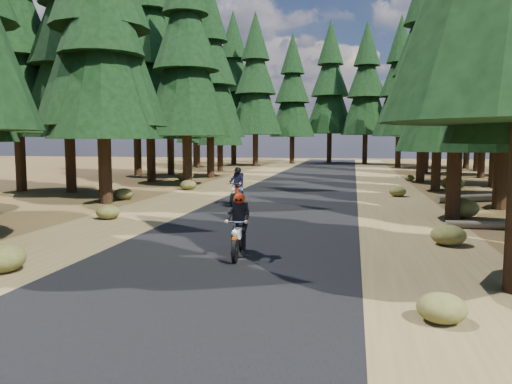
% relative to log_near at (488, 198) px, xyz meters
% --- Properties ---
extents(ground, '(120.00, 120.00, 0.00)m').
position_rel_log_near_xyz_m(ground, '(-8.50, -9.96, -0.16)').
color(ground, '#49311A').
rests_on(ground, ground).
extents(road, '(6.00, 100.00, 0.01)m').
position_rel_log_near_xyz_m(road, '(-8.50, -4.96, -0.15)').
color(road, black).
rests_on(road, ground).
extents(shoulder_l, '(3.20, 100.00, 0.01)m').
position_rel_log_near_xyz_m(shoulder_l, '(-13.10, -4.96, -0.16)').
color(shoulder_l, brown).
rests_on(shoulder_l, ground).
extents(shoulder_r, '(3.20, 100.00, 0.01)m').
position_rel_log_near_xyz_m(shoulder_r, '(-3.90, -4.96, -0.16)').
color(shoulder_r, brown).
rests_on(shoulder_r, ground).
extents(pine_forest, '(34.59, 55.08, 16.32)m').
position_rel_log_near_xyz_m(pine_forest, '(-8.52, 11.09, 7.73)').
color(pine_forest, black).
rests_on(pine_forest, ground).
extents(log_near, '(4.58, 2.46, 0.32)m').
position_rel_log_near_xyz_m(log_near, '(0.00, 0.00, 0.00)').
color(log_near, '#4C4233').
rests_on(log_near, ground).
extents(understory_shrubs, '(17.00, 30.69, 0.71)m').
position_rel_log_near_xyz_m(understory_shrubs, '(-7.63, -2.30, 0.13)').
color(understory_shrubs, '#474C1E').
rests_on(understory_shrubs, ground).
extents(rider_lead, '(0.60, 1.64, 1.43)m').
position_rel_log_near_xyz_m(rider_lead, '(-8.18, -12.09, 0.32)').
color(rider_lead, white).
rests_on(rider_lead, road).
extents(rider_follow, '(0.61, 1.74, 1.52)m').
position_rel_log_near_xyz_m(rider_follow, '(-10.29, -3.32, 0.35)').
color(rider_follow, '#9E250A').
rests_on(rider_follow, road).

